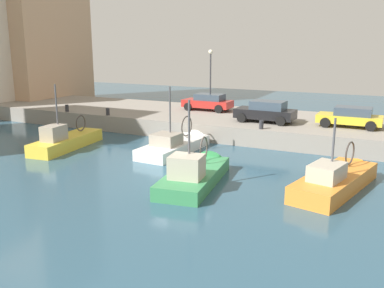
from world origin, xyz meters
TOP-DOWN VIEW (x-y plane):
  - water_surface at (0.00, 0.00)m, footprint 80.00×80.00m
  - quay_wall at (11.50, 0.00)m, footprint 9.00×56.00m
  - fishing_boat_white at (4.19, 2.39)m, footprint 6.63×2.49m
  - fishing_boat_orange at (1.23, -7.53)m, footprint 7.15×3.33m
  - fishing_boat_green at (-0.70, -1.25)m, footprint 6.77×2.91m
  - fishing_boat_yellow at (1.95, 9.05)m, footprint 6.72×2.22m
  - parked_car_red at (12.83, 4.13)m, footprint 1.92×3.99m
  - parked_car_black at (9.83, -1.56)m, footprint 2.11×4.10m
  - parked_car_yellow at (10.49, -7.01)m, footprint 1.94×4.03m
  - mooring_bollard_south at (7.35, -2.00)m, footprint 0.28×0.28m
  - mooring_bollard_mid at (7.35, 10.00)m, footprint 0.28×0.28m
  - mooring_bollard_north at (7.35, 14.00)m, footprint 0.28×0.28m
  - quay_streetlamp at (13.00, 4.01)m, footprint 0.36×0.36m
  - waterfront_building_central at (14.92, 25.36)m, footprint 9.76×9.01m

SIDE VIEW (x-z plane):
  - water_surface at x=0.00m, z-range 0.00..0.00m
  - fishing_boat_orange at x=1.23m, z-range -2.03..2.25m
  - fishing_boat_white at x=4.19m, z-range -2.38..2.60m
  - fishing_boat_yellow at x=1.95m, z-range -2.32..2.58m
  - fishing_boat_green at x=-0.70m, z-range -2.39..2.66m
  - quay_wall at x=11.50m, z-range 0.00..1.20m
  - mooring_bollard_south at x=7.35m, z-range 1.20..1.75m
  - mooring_bollard_mid at x=7.35m, z-range 1.20..1.75m
  - mooring_bollard_north at x=7.35m, z-range 1.20..1.75m
  - parked_car_yellow at x=10.49m, z-range 1.22..2.54m
  - parked_car_red at x=12.83m, z-range 1.22..2.57m
  - parked_car_black at x=9.83m, z-range 1.21..2.69m
  - quay_streetlamp at x=13.00m, z-range 2.04..6.87m
  - waterfront_building_central at x=14.92m, z-range 0.02..20.91m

